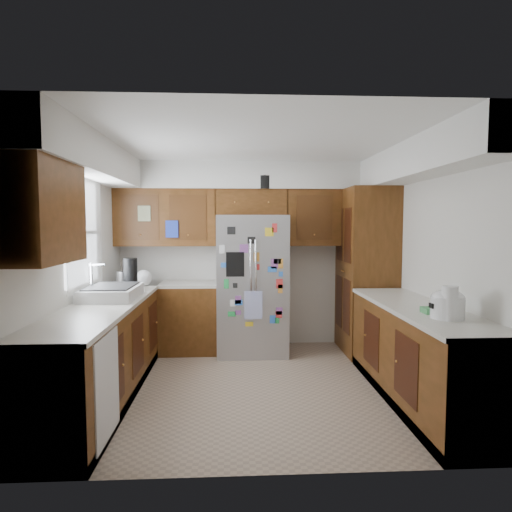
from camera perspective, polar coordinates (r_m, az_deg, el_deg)
The scene contains 12 objects.
floor at distance 4.67m, azimuth 0.12°, elevation -16.92°, with size 3.60×3.60×0.00m, color tan.
room_shell at distance 4.72m, azimuth -1.41°, elevation 5.91°, with size 3.64×3.24×2.52m.
left_counter_run at distance 4.69m, azimuth -17.10°, elevation -11.50°, with size 1.36×3.20×0.92m.
right_counter_run at distance 4.43m, azimuth 20.77°, elevation -12.62°, with size 0.63×2.25×0.92m.
pantry at distance 5.80m, azimuth 14.46°, elevation -1.94°, with size 0.60×0.90×2.15m, color #44280D.
fridge at distance 5.61m, azimuth -0.55°, elevation -3.80°, with size 0.90×0.79×1.80m.
bridge_cabinet at distance 5.79m, azimuth -0.66°, elevation 7.11°, with size 0.96×0.34×0.35m, color #44280D.
fridge_top_items at distance 5.79m, azimuth -1.37°, elevation 10.19°, with size 0.75×0.39×0.30m.
sink_assembly at distance 4.67m, azimuth -18.68°, elevation -4.57°, with size 0.52×0.70×0.37m.
left_counter_clutter at distance 5.36m, azimuth -16.00°, elevation -2.73°, with size 0.40×0.87×0.38m.
rice_cooker at distance 3.83m, azimuth 24.17°, elevation -5.81°, with size 0.28×0.26×0.23m.
paper_towel at distance 3.75m, azimuth 24.42°, elevation -5.75°, with size 0.12×0.12×0.28m, color white.
Camera 1 is at (-0.24, -4.35, 1.68)m, focal length 30.00 mm.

